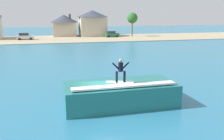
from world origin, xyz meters
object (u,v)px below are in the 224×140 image
object	(u,v)px
surfboard	(120,82)
tree_tall_bare	(132,18)
surfer	(121,69)
house_gabled_white	(92,22)
wave_crest	(120,94)
car_near_shore	(25,36)
car_far_shore	(112,34)
house_small_cottage	(64,24)
tree_short_bushy	(92,19)

from	to	relation	value
surfboard	tree_tall_bare	bearing A→B (deg)	70.30
surfer	house_gabled_white	size ratio (longest dim) A/B	0.16
wave_crest	car_near_shore	size ratio (longest dim) A/B	1.82
surfboard	wave_crest	bearing A→B (deg)	70.00
car_near_shore	surfboard	bearing A→B (deg)	-77.75
surfboard	car_far_shore	xyz separation A→B (m)	(12.83, 53.13, -0.85)
wave_crest	tree_tall_bare	xyz separation A→B (m)	(19.25, 53.77, 4.68)
house_gabled_white	tree_tall_bare	distance (m)	12.23
wave_crest	house_small_cottage	size ratio (longest dim) A/B	0.91
car_near_shore	house_gabled_white	bearing A→B (deg)	21.40
tree_short_bushy	tree_tall_bare	bearing A→B (deg)	-18.10
surfer	car_far_shore	bearing A→B (deg)	76.46
surfboard	house_gabled_white	size ratio (longest dim) A/B	0.20
surfboard	tree_short_bushy	size ratio (longest dim) A/B	0.29
surfboard	car_far_shore	size ratio (longest dim) A/B	0.48
surfer	house_small_cottage	distance (m)	59.99
surfer	house_gabled_white	xyz separation A→B (m)	(7.98, 58.55, 1.65)
wave_crest	surfer	bearing A→B (deg)	-105.31
car_far_shore	tree_tall_bare	distance (m)	8.10
surfer	tree_tall_bare	world-z (taller)	tree_tall_bare
surfer	car_near_shore	xyz separation A→B (m)	(-11.10, 51.08, -1.77)
wave_crest	tree_short_bushy	size ratio (longest dim) A/B	1.18
wave_crest	tree_short_bushy	distance (m)	58.24
surfer	tree_tall_bare	size ratio (longest dim) A/B	0.22
surfer	tree_short_bushy	xyz separation A→B (m)	(7.80, 58.13, 2.53)
house_small_cottage	tree_short_bushy	size ratio (longest dim) A/B	1.29
wave_crest	surfboard	bearing A→B (deg)	-110.00
surfboard	surfer	distance (m)	0.92
house_gabled_white	house_small_cottage	world-z (taller)	house_gabled_white
car_far_shore	house_small_cottage	world-z (taller)	house_small_cottage
wave_crest	surfboard	world-z (taller)	surfboard
house_gabled_white	wave_crest	bearing A→B (deg)	-97.68
tree_tall_bare	tree_short_bushy	xyz separation A→B (m)	(-11.61, 3.79, -0.26)
car_near_shore	car_far_shore	xyz separation A→B (m)	(23.91, 2.12, -0.00)
house_small_cottage	surfboard	bearing A→B (deg)	-89.54
house_small_cottage	car_near_shore	bearing A→B (deg)	-139.98
wave_crest	surfer	xyz separation A→B (m)	(-0.15, -0.57, 1.88)
wave_crest	tree_short_bushy	bearing A→B (deg)	82.44
surfboard	house_small_cottage	world-z (taller)	house_small_cottage
wave_crest	house_small_cottage	world-z (taller)	house_small_cottage
house_gabled_white	car_far_shore	bearing A→B (deg)	-47.89
house_gabled_white	tree_short_bushy	distance (m)	0.99
surfboard	house_small_cottage	bearing A→B (deg)	90.46
wave_crest	surfer	world-z (taller)	surfer
wave_crest	car_near_shore	xyz separation A→B (m)	(-11.25, 50.51, 0.12)
surfer	wave_crest	bearing A→B (deg)	74.69
wave_crest	house_gabled_white	xyz separation A→B (m)	(7.82, 57.99, 3.53)
surfboard	car_far_shore	world-z (taller)	car_far_shore
car_near_shore	tree_tall_bare	world-z (taller)	tree_tall_bare
car_near_shore	house_small_cottage	world-z (taller)	house_small_cottage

